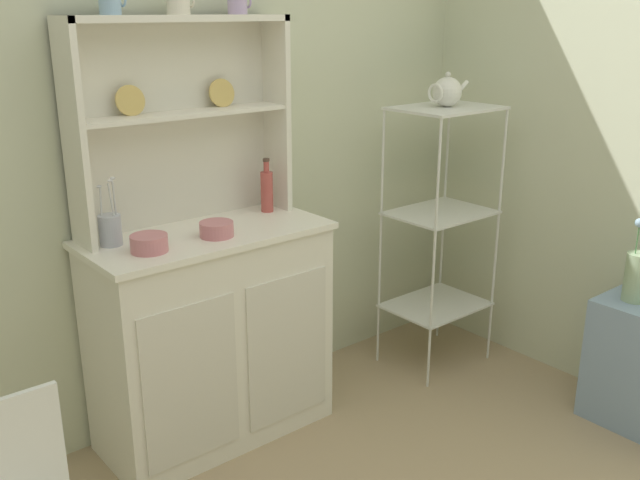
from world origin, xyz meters
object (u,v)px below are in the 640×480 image
object	(u,v)px
hutch_cabinet	(212,333)
hutch_shelf_unit	(178,108)
utensil_jar	(110,229)
flower_vase	(637,274)
bowl_mixing_large	(149,243)
porcelain_teapot	(447,92)
cup_sky_0	(110,0)
bakers_rack	(441,209)
jam_bottle	(267,190)

from	to	relation	value
hutch_cabinet	hutch_shelf_unit	world-z (taller)	hutch_shelf_unit
utensil_jar	flower_vase	size ratio (longest dim) A/B	0.71
bowl_mixing_large	porcelain_teapot	size ratio (longest dim) A/B	0.58
cup_sky_0	flower_vase	bearing A→B (deg)	-34.06
cup_sky_0	utensil_jar	world-z (taller)	cup_sky_0
bowl_mixing_large	hutch_shelf_unit	bearing A→B (deg)	41.25
bakers_rack	bowl_mixing_large	distance (m)	1.44
flower_vase	jam_bottle	bearing A→B (deg)	134.40
cup_sky_0	flower_vase	size ratio (longest dim) A/B	0.26
utensil_jar	flower_vase	distance (m)	2.06
cup_sky_0	flower_vase	distance (m)	2.24
bowl_mixing_large	utensil_jar	bearing A→B (deg)	115.49
bakers_rack	bowl_mixing_large	bearing A→B (deg)	177.25
hutch_cabinet	bakers_rack	distance (m)	1.22
hutch_cabinet	cup_sky_0	bearing A→B (deg)	153.85
utensil_jar	porcelain_teapot	size ratio (longest dim) A/B	1.11
jam_bottle	flower_vase	distance (m)	1.54
bowl_mixing_large	porcelain_teapot	distance (m)	1.50
porcelain_teapot	flower_vase	distance (m)	1.10
hutch_cabinet	hutch_shelf_unit	xyz separation A→B (m)	(0.00, 0.16, 0.87)
hutch_cabinet	bowl_mixing_large	size ratio (longest dim) A/B	7.20
hutch_cabinet	bakers_rack	bearing A→B (deg)	-6.96
hutch_shelf_unit	porcelain_teapot	xyz separation A→B (m)	(1.16, -0.31, 0.00)
hutch_shelf_unit	utensil_jar	distance (m)	0.52
porcelain_teapot	flower_vase	xyz separation A→B (m)	(0.23, -0.85, -0.67)
hutch_shelf_unit	bowl_mixing_large	bearing A→B (deg)	-138.75
jam_bottle	utensil_jar	world-z (taller)	utensil_jar
flower_vase	bowl_mixing_large	bearing A→B (deg)	151.18
cup_sky_0	utensil_jar	xyz separation A→B (m)	(-0.09, -0.04, -0.77)
jam_bottle	bowl_mixing_large	bearing A→B (deg)	-165.39
hutch_cabinet	bakers_rack	world-z (taller)	bakers_rack
hutch_cabinet	flower_vase	bearing A→B (deg)	-35.34
jam_bottle	flower_vase	xyz separation A→B (m)	(1.05, -1.08, -0.31)
hutch_cabinet	bowl_mixing_large	world-z (taller)	bowl_mixing_large
cup_sky_0	jam_bottle	world-z (taller)	cup_sky_0
hutch_shelf_unit	porcelain_teapot	distance (m)	1.20
hutch_shelf_unit	flower_vase	size ratio (longest dim) A/B	2.48
bakers_rack	hutch_shelf_unit	bearing A→B (deg)	165.30
hutch_shelf_unit	bakers_rack	distance (m)	1.32
hutch_cabinet	bowl_mixing_large	xyz separation A→B (m)	(-0.27, -0.07, 0.45)
bakers_rack	porcelain_teapot	distance (m)	0.54
porcelain_teapot	flower_vase	size ratio (longest dim) A/B	0.64
hutch_cabinet	jam_bottle	xyz separation A→B (m)	(0.34, 0.09, 0.51)
porcelain_teapot	bakers_rack	bearing A→B (deg)	-0.00
flower_vase	cup_sky_0	bearing A→B (deg)	145.94
hutch_cabinet	jam_bottle	world-z (taller)	jam_bottle
flower_vase	utensil_jar	bearing A→B (deg)	148.44
cup_sky_0	bakers_rack	bearing A→B (deg)	-10.59
bowl_mixing_large	hutch_cabinet	bearing A→B (deg)	15.18
hutch_shelf_unit	jam_bottle	size ratio (longest dim) A/B	3.89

